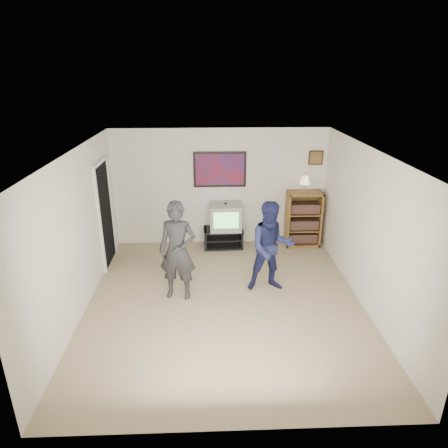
{
  "coord_description": "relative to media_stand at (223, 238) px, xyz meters",
  "views": [
    {
      "loc": [
        -0.24,
        -5.66,
        3.63
      ],
      "look_at": [
        0.01,
        0.64,
        1.15
      ],
      "focal_mm": 32.0,
      "sensor_mm": 36.0,
      "label": 1
    }
  ],
  "objects": [
    {
      "name": "air_vent",
      "position": [
        -0.61,
        0.25,
        1.74
      ],
      "size": [
        0.28,
        0.02,
        0.14
      ],
      "primitive_type": "cube",
      "color": "white",
      "rests_on": "room_shell"
    },
    {
      "name": "room_shell",
      "position": [
        -0.06,
        -1.88,
        1.04
      ],
      "size": [
        4.51,
        5.0,
        2.51
      ],
      "color": "#8E7D5A",
      "rests_on": "ground"
    },
    {
      "name": "person_short",
      "position": [
        0.74,
        -1.8,
        0.59
      ],
      "size": [
        0.81,
        0.65,
        1.6
      ],
      "primitive_type": "imported",
      "rotation": [
        0.0,
        0.0,
        0.06
      ],
      "color": "#1A1E47",
      "rests_on": "room_shell"
    },
    {
      "name": "crt_television",
      "position": [
        0.05,
        0.0,
        0.49
      ],
      "size": [
        0.66,
        0.56,
        0.55
      ],
      "primitive_type": null,
      "rotation": [
        0.0,
        0.0,
        0.02
      ],
      "color": "#969792",
      "rests_on": "media_stand"
    },
    {
      "name": "bookshelf",
      "position": [
        1.72,
        0.05,
        0.39
      ],
      "size": [
        0.73,
        0.42,
        1.2
      ],
      "primitive_type": null,
      "color": "#563A19",
      "rests_on": "room_shell"
    },
    {
      "name": "media_stand",
      "position": [
        0.0,
        0.0,
        0.0
      ],
      "size": [
        0.85,
        0.49,
        0.42
      ],
      "rotation": [
        0.0,
        0.0,
        0.04
      ],
      "color": "black",
      "rests_on": "room_shell"
    },
    {
      "name": "poster",
      "position": [
        -0.06,
        0.25,
        1.44
      ],
      "size": [
        1.1,
        0.03,
        0.75
      ],
      "primitive_type": "cube",
      "color": "black",
      "rests_on": "room_shell"
    },
    {
      "name": "person_tall",
      "position": [
        -0.82,
        -1.98,
        0.63
      ],
      "size": [
        0.67,
        0.49,
        1.68
      ],
      "primitive_type": "imported",
      "rotation": [
        0.0,
        0.0,
        -0.16
      ],
      "color": "#272729",
      "rests_on": "room_shell"
    },
    {
      "name": "controller_right",
      "position": [
        0.7,
        -1.52,
        0.82
      ],
      "size": [
        0.08,
        0.13,
        0.04
      ],
      "primitive_type": "cube",
      "rotation": [
        0.0,
        0.0,
        0.32
      ],
      "color": "white",
      "rests_on": "person_short"
    },
    {
      "name": "doorway",
      "position": [
        -2.3,
        -0.63,
        0.79
      ],
      "size": [
        0.03,
        0.85,
        2.0
      ],
      "primitive_type": "cube",
      "color": "black",
      "rests_on": "room_shell"
    },
    {
      "name": "controller_left",
      "position": [
        -0.85,
        -1.73,
        1.0
      ],
      "size": [
        0.04,
        0.11,
        0.03
      ],
      "primitive_type": "cube",
      "rotation": [
        0.0,
        0.0,
        0.04
      ],
      "color": "white",
      "rests_on": "person_tall"
    },
    {
      "name": "small_picture",
      "position": [
        1.94,
        0.25,
        1.67
      ],
      "size": [
        0.3,
        0.03,
        0.3
      ],
      "primitive_type": "cube",
      "color": "#32230F",
      "rests_on": "room_shell"
    },
    {
      "name": "table_lamp",
      "position": [
        1.7,
        0.05,
        1.16
      ],
      "size": [
        0.22,
        0.22,
        0.34
      ],
      "primitive_type": null,
      "color": "#F7DFBB",
      "rests_on": "bookshelf"
    }
  ]
}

